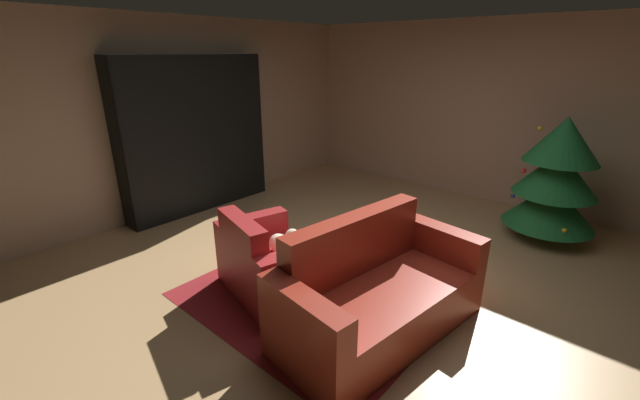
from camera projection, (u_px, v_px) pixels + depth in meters
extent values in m
plane|color=tan|center=(364.00, 277.00, 4.06)|extent=(7.49, 7.49, 0.00)
cube|color=tan|center=(493.00, 113.00, 5.81)|extent=(6.36, 0.06, 2.60)
cube|color=tan|center=(182.00, 116.00, 5.56)|extent=(0.06, 6.33, 2.60)
cube|color=maroon|center=(323.00, 291.00, 3.82)|extent=(2.22, 2.09, 0.01)
cube|color=black|center=(202.00, 137.00, 5.44)|extent=(0.03, 2.13, 2.11)
cube|color=black|center=(254.00, 125.00, 6.27)|extent=(0.34, 0.02, 2.11)
cube|color=black|center=(118.00, 148.00, 4.79)|extent=(0.34, 0.02, 2.11)
cube|color=black|center=(203.00, 206.00, 5.90)|extent=(0.31, 2.08, 0.03)
cube|color=black|center=(200.00, 178.00, 5.75)|extent=(0.31, 2.08, 0.03)
cube|color=black|center=(197.00, 150.00, 5.61)|extent=(0.31, 2.08, 0.02)
cube|color=black|center=(194.00, 120.00, 5.46)|extent=(0.31, 2.08, 0.02)
cube|color=black|center=(190.00, 88.00, 5.31)|extent=(0.31, 2.08, 0.02)
cube|color=black|center=(186.00, 55.00, 5.17)|extent=(0.31, 2.08, 0.03)
cube|color=black|center=(189.00, 124.00, 5.56)|extent=(0.05, 1.07, 0.67)
cube|color=black|center=(190.00, 124.00, 5.55)|extent=(0.03, 1.10, 0.70)
cube|color=#0E6994|center=(252.00, 177.00, 6.57)|extent=(0.19, 0.04, 0.35)
cube|color=#1C698E|center=(249.00, 178.00, 6.55)|extent=(0.16, 0.04, 0.35)
cube|color=brown|center=(247.00, 180.00, 6.53)|extent=(0.15, 0.03, 0.31)
cube|color=#B99B9E|center=(247.00, 183.00, 6.50)|extent=(0.21, 0.03, 0.23)
cube|color=#A7AB99|center=(245.00, 180.00, 6.45)|extent=(0.22, 0.03, 0.35)
cube|color=#3E7544|center=(251.00, 153.00, 6.43)|extent=(0.20, 0.04, 0.33)
cube|color=orange|center=(250.00, 154.00, 6.39)|extent=(0.24, 0.04, 0.31)
cube|color=#A69698|center=(246.00, 154.00, 6.39)|extent=(0.15, 0.03, 0.31)
cube|color=orange|center=(246.00, 155.00, 6.34)|extent=(0.23, 0.04, 0.33)
cube|color=navy|center=(243.00, 156.00, 6.31)|extent=(0.23, 0.04, 0.30)
cube|color=#563028|center=(241.00, 158.00, 6.28)|extent=(0.24, 0.04, 0.26)
cube|color=gold|center=(238.00, 159.00, 6.27)|extent=(0.20, 0.04, 0.23)
cube|color=#0D809A|center=(246.00, 71.00, 5.96)|extent=(0.25, 0.03, 0.34)
cube|color=orange|center=(243.00, 74.00, 5.97)|extent=(0.17, 0.03, 0.26)
cube|color=#255098|center=(241.00, 75.00, 5.94)|extent=(0.22, 0.03, 0.23)
cube|color=gold|center=(239.00, 72.00, 5.91)|extent=(0.19, 0.03, 0.31)
cube|color=navy|center=(237.00, 71.00, 5.87)|extent=(0.20, 0.03, 0.35)
cube|color=#A7B08C|center=(234.00, 76.00, 5.87)|extent=(0.17, 0.04, 0.23)
cube|color=maroon|center=(274.00, 273.00, 3.75)|extent=(0.88, 0.89, 0.40)
cube|color=maroon|center=(243.00, 241.00, 3.45)|extent=(0.73, 0.34, 0.42)
cube|color=maroon|center=(298.00, 284.00, 3.36)|extent=(0.35, 0.75, 0.63)
cube|color=maroon|center=(253.00, 244.00, 4.05)|extent=(0.35, 0.75, 0.63)
ellipsoid|color=beige|center=(280.00, 244.00, 3.67)|extent=(0.32, 0.25, 0.18)
sphere|color=beige|center=(292.00, 236.00, 3.72)|extent=(0.13, 0.13, 0.13)
cube|color=maroon|center=(381.00, 309.00, 3.22)|extent=(0.99, 1.51, 0.41)
cube|color=maroon|center=(354.00, 244.00, 3.28)|extent=(0.36, 1.43, 0.51)
cube|color=maroon|center=(304.00, 339.00, 2.68)|extent=(0.83, 0.28, 0.69)
cube|color=maroon|center=(439.00, 261.00, 3.66)|extent=(0.83, 0.28, 0.69)
cylinder|color=black|center=(335.00, 285.00, 3.54)|extent=(0.04, 0.04, 0.42)
cylinder|color=black|center=(321.00, 265.00, 3.87)|extent=(0.04, 0.04, 0.42)
cylinder|color=black|center=(297.00, 280.00, 3.61)|extent=(0.04, 0.04, 0.42)
cylinder|color=silver|center=(318.00, 255.00, 3.61)|extent=(0.75, 0.75, 0.02)
cube|color=#3C7648|center=(320.00, 254.00, 3.57)|extent=(0.19, 0.15, 0.03)
cube|color=gold|center=(320.00, 252.00, 3.57)|extent=(0.16, 0.16, 0.02)
cube|color=#31478A|center=(321.00, 250.00, 3.56)|extent=(0.15, 0.14, 0.02)
cube|color=#3A7956|center=(319.00, 248.00, 3.55)|extent=(0.19, 0.17, 0.02)
cube|color=#2A4690|center=(320.00, 245.00, 3.53)|extent=(0.18, 0.17, 0.03)
cylinder|color=#552D21|center=(341.00, 245.00, 3.52)|extent=(0.07, 0.07, 0.22)
cylinder|color=#552D21|center=(341.00, 230.00, 3.47)|extent=(0.03, 0.03, 0.08)
cylinder|color=brown|center=(545.00, 231.00, 4.90)|extent=(0.08, 0.08, 0.17)
cone|color=#1C662F|center=(550.00, 204.00, 4.78)|extent=(1.02, 1.02, 0.52)
cone|color=#1C662F|center=(557.00, 173.00, 4.64)|extent=(0.91, 0.91, 0.52)
cone|color=#1C662F|center=(564.00, 140.00, 4.50)|extent=(0.80, 0.80, 0.52)
sphere|color=blue|center=(513.00, 196.00, 4.95)|extent=(0.05, 0.05, 0.05)
sphere|color=yellow|center=(524.00, 197.00, 5.17)|extent=(0.07, 0.07, 0.07)
sphere|color=yellow|center=(565.00, 230.00, 4.44)|extent=(0.05, 0.05, 0.05)
sphere|color=red|center=(523.00, 171.00, 4.69)|extent=(0.06, 0.06, 0.06)
sphere|color=red|center=(556.00, 137.00, 4.81)|extent=(0.05, 0.05, 0.05)
sphere|color=yellow|center=(540.00, 128.00, 4.75)|extent=(0.06, 0.06, 0.06)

